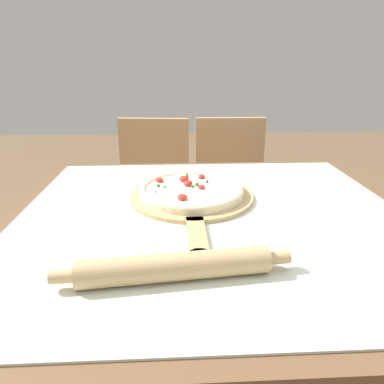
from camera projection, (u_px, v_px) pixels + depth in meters
The scene contains 7 objects.
dining_table at pixel (212, 252), 0.98m from camera, with size 1.14×1.04×0.78m.
towel_cloth at pixel (212, 215), 0.94m from camera, with size 1.06×0.96×0.00m.
pizza_peel at pixel (192, 198), 1.03m from camera, with size 0.37×0.56×0.01m.
pizza at pixel (191, 190), 1.04m from camera, with size 0.32×0.32×0.04m.
rolling_pin at pixel (175, 267), 0.65m from camera, with size 0.46×0.09×0.05m.
chair_left at pixel (153, 190), 1.87m from camera, with size 0.44×0.44×0.89m.
chair_right at pixel (230, 189), 1.89m from camera, with size 0.41×0.41×0.89m.
Camera 1 is at (-0.10, -0.85, 1.17)m, focal length 32.00 mm.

